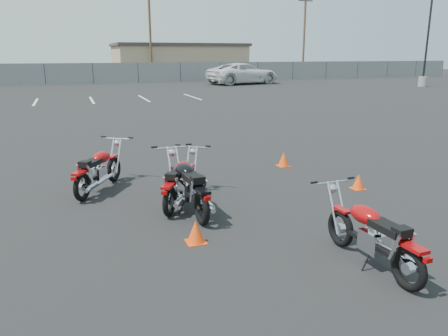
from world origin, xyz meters
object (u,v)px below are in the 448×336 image
object	(u,v)px
motorcycle_second_black	(189,186)
motorcycle_third_red	(181,182)
motorcycle_rear_red	(373,235)
white_van	(243,68)
motorcycle_front_red	(99,170)

from	to	relation	value
motorcycle_second_black	motorcycle_third_red	xyz separation A→B (m)	(-0.04, 0.40, -0.03)
motorcycle_rear_red	motorcycle_third_red	bearing A→B (deg)	118.60
motorcycle_rear_red	white_van	xyz separation A→B (m)	(11.25, 32.20, 1.01)
motorcycle_second_black	white_van	distance (m)	32.23
motorcycle_front_red	motorcycle_rear_red	distance (m)	5.29
motorcycle_third_red	white_van	xyz separation A→B (m)	(12.93, 29.12, 1.01)
motorcycle_front_red	motorcycle_rear_red	world-z (taller)	motorcycle_front_red
motorcycle_front_red	motorcycle_rear_red	xyz separation A→B (m)	(2.98, -4.37, -0.01)
motorcycle_second_black	motorcycle_rear_red	world-z (taller)	motorcycle_second_black
motorcycle_front_red	white_van	xyz separation A→B (m)	(14.23, 27.83, 1.01)
motorcycle_second_black	motorcycle_third_red	size ratio (longest dim) A/B	1.14
motorcycle_rear_red	white_van	size ratio (longest dim) A/B	0.25
motorcycle_front_red	motorcycle_rear_red	bearing A→B (deg)	-55.67
motorcycle_third_red	motorcycle_rear_red	xyz separation A→B (m)	(1.68, -3.08, 0.00)
motorcycle_third_red	motorcycle_second_black	bearing A→B (deg)	-84.65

